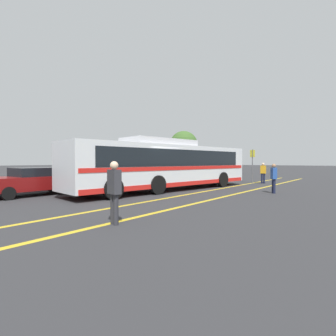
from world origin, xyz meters
TOP-DOWN VIEW (x-y plane):
  - ground_plane at (0.00, 0.00)m, footprint 220.00×220.00m
  - lane_strip_0 at (1.28, -2.22)m, footprint 32.76×0.20m
  - lane_strip_1 at (1.28, -4.11)m, footprint 32.76×0.20m
  - curb_strip at (1.28, 5.45)m, footprint 40.76×0.36m
  - transit_bus at (1.26, -0.02)m, footprint 13.26×4.25m
  - parked_car_1 at (-4.97, 3.84)m, footprint 4.74×2.04m
  - pedestrian_0 at (-6.47, -4.30)m, footprint 0.30×0.46m
  - pedestrian_1 at (9.53, -2.99)m, footprint 0.36×0.47m
  - pedestrian_2 at (3.50, -5.57)m, footprint 0.47×0.42m
  - bus_stop_sign at (9.14, -2.28)m, footprint 0.08×0.40m
  - tree_0 at (16.21, 9.28)m, footprint 3.57×3.57m

SIDE VIEW (x-z plane):
  - ground_plane at x=0.00m, z-range 0.00..0.00m
  - lane_strip_0 at x=1.28m, z-range 0.00..0.01m
  - lane_strip_1 at x=1.28m, z-range 0.00..0.01m
  - curb_strip at x=1.28m, z-range 0.00..0.15m
  - parked_car_1 at x=-4.97m, z-range 0.02..1.43m
  - pedestrian_2 at x=3.50m, z-range 0.10..1.70m
  - pedestrian_1 at x=9.53m, z-range 0.11..1.72m
  - pedestrian_0 at x=-6.47m, z-range 0.12..1.85m
  - transit_bus at x=1.26m, z-range 0.02..3.05m
  - bus_stop_sign at x=9.14m, z-range 0.34..3.02m
  - tree_0 at x=16.21m, z-range 1.00..6.59m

